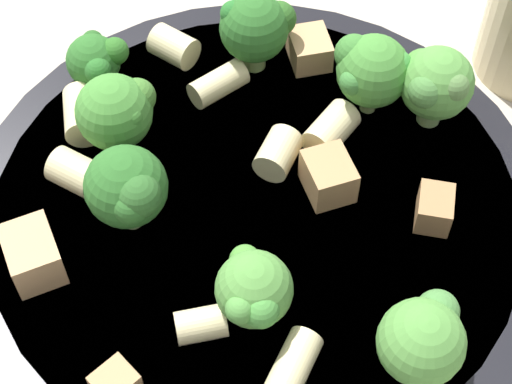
{
  "coord_description": "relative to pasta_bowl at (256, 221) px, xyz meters",
  "views": [
    {
      "loc": [
        -0.14,
        -0.18,
        0.36
      ],
      "look_at": [
        0.0,
        0.0,
        0.04
      ],
      "focal_mm": 60.0,
      "sensor_mm": 36.0,
      "label": 1
    }
  ],
  "objects": [
    {
      "name": "chicken_chunk_4",
      "position": [
        0.06,
        -0.06,
        0.02
      ],
      "size": [
        0.03,
        0.02,
        0.02
      ],
      "primitive_type": "cube",
      "rotation": [
        0.0,
        0.0,
        0.72
      ],
      "color": "#A87A4C",
      "rests_on": "pasta_bowl"
    },
    {
      "name": "chicken_chunk_1",
      "position": [
        -0.1,
        -0.04,
        0.02
      ],
      "size": [
        0.02,
        0.02,
        0.01
      ],
      "primitive_type": "cube",
      "rotation": [
        0.0,
        0.0,
        0.11
      ],
      "color": "tan",
      "rests_on": "pasta_bowl"
    },
    {
      "name": "pasta_bowl",
      "position": [
        0.0,
        0.0,
        0.0
      ],
      "size": [
        0.27,
        0.27,
        0.03
      ],
      "color": "black",
      "rests_on": "ground_plane"
    },
    {
      "name": "rigatoni_7",
      "position": [
        0.03,
        0.07,
        0.02
      ],
      "size": [
        0.03,
        0.01,
        0.01
      ],
      "primitive_type": "cylinder",
      "rotation": [
        1.57,
        0.0,
        1.58
      ],
      "color": "beige",
      "rests_on": "pasta_bowl"
    },
    {
      "name": "rigatoni_5",
      "position": [
        -0.06,
        0.06,
        0.02
      ],
      "size": [
        0.02,
        0.03,
        0.02
      ],
      "primitive_type": "cylinder",
      "rotation": [
        1.57,
        0.0,
        0.39
      ],
      "color": "beige",
      "rests_on": "pasta_bowl"
    },
    {
      "name": "rigatoni_1",
      "position": [
        0.02,
        0.01,
        0.02
      ],
      "size": [
        0.03,
        0.03,
        0.02
      ],
      "primitive_type": "cylinder",
      "rotation": [
        1.57,
        0.0,
        2.07
      ],
      "color": "beige",
      "rests_on": "pasta_bowl"
    },
    {
      "name": "broccoli_floret_4",
      "position": [
        -0.03,
        0.07,
        0.04
      ],
      "size": [
        0.04,
        0.04,
        0.04
      ],
      "color": "#84AD60",
      "rests_on": "pasta_bowl"
    },
    {
      "name": "rigatoni_4",
      "position": [
        -0.04,
        -0.08,
        0.02
      ],
      "size": [
        0.03,
        0.03,
        0.01
      ],
      "primitive_type": "cylinder",
      "rotation": [
        1.57,
        0.0,
        2.04
      ],
      "color": "beige",
      "rests_on": "pasta_bowl"
    },
    {
      "name": "broccoli_floret_6",
      "position": [
        0.01,
        -0.1,
        0.04
      ],
      "size": [
        0.04,
        0.03,
        0.04
      ],
      "color": "#9EC175",
      "rests_on": "pasta_bowl"
    },
    {
      "name": "chicken_chunk_2",
      "position": [
        -0.1,
        0.03,
        0.02
      ],
      "size": [
        0.03,
        0.03,
        0.02
      ],
      "primitive_type": "cube",
      "rotation": [
        0.0,
        0.0,
        1.33
      ],
      "color": "tan",
      "rests_on": "pasta_bowl"
    },
    {
      "name": "rigatoni_2",
      "position": [
        -0.04,
        0.09,
        0.02
      ],
      "size": [
        0.03,
        0.03,
        0.02
      ],
      "primitive_type": "cylinder",
      "rotation": [
        1.57,
        0.0,
        2.66
      ],
      "color": "beige",
      "rests_on": "pasta_bowl"
    },
    {
      "name": "rigatoni_6",
      "position": [
        0.05,
        0.01,
        0.02
      ],
      "size": [
        0.03,
        0.02,
        0.02
      ],
      "primitive_type": "cylinder",
      "rotation": [
        1.57,
        0.0,
        1.85
      ],
      "color": "beige",
      "rests_on": "pasta_bowl"
    },
    {
      "name": "broccoli_floret_2",
      "position": [
        0.08,
        0.01,
        0.04
      ],
      "size": [
        0.04,
        0.04,
        0.04
      ],
      "color": "#93B766",
      "rests_on": "pasta_bowl"
    },
    {
      "name": "rigatoni_3",
      "position": [
        -0.06,
        -0.04,
        0.02
      ],
      "size": [
        0.02,
        0.02,
        0.01
      ],
      "primitive_type": "cylinder",
      "rotation": [
        1.57,
        0.0,
        1.13
      ],
      "color": "beige",
      "rests_on": "pasta_bowl"
    },
    {
      "name": "rigatoni_0",
      "position": [
        0.02,
        0.1,
        0.02
      ],
      "size": [
        0.02,
        0.03,
        0.02
      ],
      "primitive_type": "cylinder",
      "rotation": [
        1.57,
        0.0,
        0.3
      ],
      "color": "beige",
      "rests_on": "pasta_bowl"
    },
    {
      "name": "broccoli_floret_7",
      "position": [
        -0.05,
        0.02,
        0.04
      ],
      "size": [
        0.04,
        0.04,
        0.05
      ],
      "color": "#9EC175",
      "rests_on": "pasta_bowl"
    },
    {
      "name": "chicken_chunk_3",
      "position": [
        0.08,
        0.06,
        0.02
      ],
      "size": [
        0.03,
        0.03,
        0.02
      ],
      "primitive_type": "cube",
      "rotation": [
        0.0,
        0.0,
        1.14
      ],
      "color": "tan",
      "rests_on": "pasta_bowl"
    },
    {
      "name": "chicken_chunk_0",
      "position": [
        0.03,
        -0.01,
        0.02
      ],
      "size": [
        0.03,
        0.03,
        0.02
      ],
      "primitive_type": "cube",
      "rotation": [
        0.0,
        0.0,
        1.25
      ],
      "color": "tan",
      "rests_on": "pasta_bowl"
    },
    {
      "name": "broccoli_floret_3",
      "position": [
        0.05,
        0.07,
        0.04
      ],
      "size": [
        0.04,
        0.04,
        0.04
      ],
      "color": "#93B766",
      "rests_on": "pasta_bowl"
    },
    {
      "name": "ground_plane",
      "position": [
        0.0,
        0.0,
        -0.02
      ],
      "size": [
        2.0,
        2.0,
        0.0
      ],
      "primitive_type": "plane",
      "color": "#BCB29E"
    },
    {
      "name": "broccoli_floret_5",
      "position": [
        0.1,
        -0.01,
        0.04
      ],
      "size": [
        0.04,
        0.04,
        0.04
      ],
      "color": "#84AD60",
      "rests_on": "pasta_bowl"
    },
    {
      "name": "broccoli_floret_0",
      "position": [
        -0.04,
        -0.05,
        0.04
      ],
      "size": [
        0.03,
        0.04,
        0.04
      ],
      "color": "#93B766",
      "rests_on": "pasta_bowl"
    },
    {
      "name": "broccoli_floret_1",
      "position": [
        -0.02,
        0.11,
        0.03
      ],
      "size": [
        0.03,
        0.03,
        0.03
      ],
      "color": "#93B766",
      "rests_on": "pasta_bowl"
    }
  ]
}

